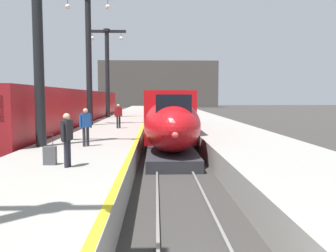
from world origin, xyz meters
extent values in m
cube|color=gray|center=(-4.05, 24.75, 0.53)|extent=(4.80, 110.00, 1.05)
cube|color=gray|center=(4.05, 24.75, 0.53)|extent=(4.80, 110.00, 1.05)
cube|color=yellow|center=(-1.77, 24.75, 1.05)|extent=(0.20, 107.80, 0.01)
cube|color=slate|center=(-0.75, 27.50, 0.06)|extent=(0.08, 110.00, 0.12)
cube|color=slate|center=(0.75, 27.50, 0.06)|extent=(0.08, 110.00, 0.12)
cube|color=slate|center=(-8.85, 27.50, 0.06)|extent=(0.08, 110.00, 0.12)
cube|color=slate|center=(-7.35, 27.50, 0.06)|extent=(0.08, 110.00, 0.12)
ellipsoid|color=#B20F14|center=(0.00, 13.21, 1.83)|extent=(2.78, 5.90, 2.56)
cube|color=#28282D|center=(0.00, 12.91, 0.28)|extent=(2.46, 5.01, 0.55)
cube|color=black|center=(0.00, 11.88, 2.90)|extent=(1.59, 1.00, 0.90)
sphere|color=#F24C4C|center=(0.00, 10.34, 1.68)|extent=(0.28, 0.28, 0.28)
cube|color=#B20F14|center=(0.00, 21.98, 2.08)|extent=(2.90, 14.00, 3.05)
cube|color=black|center=(-1.42, 21.98, 2.62)|extent=(0.04, 11.90, 0.80)
cube|color=black|center=(1.42, 21.98, 2.62)|extent=(0.04, 11.90, 0.80)
cube|color=silver|center=(0.00, 21.98, 0.80)|extent=(2.92, 13.30, 0.24)
cube|color=black|center=(0.00, 17.50, 0.28)|extent=(2.03, 2.20, 0.56)
cube|color=black|center=(0.00, 26.46, 0.28)|extent=(2.03, 2.20, 0.56)
cube|color=#B20F14|center=(0.00, 38.58, 2.08)|extent=(2.90, 18.00, 3.05)
cube|color=black|center=(-1.42, 38.58, 2.62)|extent=(0.04, 15.84, 0.80)
cube|color=black|center=(1.42, 38.58, 2.62)|extent=(0.04, 15.84, 0.80)
cube|color=black|center=(0.00, 32.46, 0.28)|extent=(2.03, 2.20, 0.56)
cube|color=black|center=(0.00, 44.70, 0.28)|extent=(2.03, 2.20, 0.56)
cube|color=#B20F14|center=(0.00, 57.18, 2.08)|extent=(2.90, 18.00, 3.05)
cube|color=black|center=(-1.42, 57.18, 2.62)|extent=(0.04, 15.84, 0.80)
cube|color=black|center=(1.42, 57.18, 2.62)|extent=(0.04, 15.84, 0.80)
cube|color=black|center=(0.00, 51.06, 0.28)|extent=(2.03, 2.20, 0.56)
cube|color=black|center=(0.00, 63.30, 0.28)|extent=(2.03, 2.20, 0.56)
cube|color=#B20F14|center=(0.00, 75.78, 2.08)|extent=(2.90, 18.00, 3.05)
cube|color=black|center=(-1.42, 75.78, 2.62)|extent=(0.04, 15.84, 0.80)
cube|color=black|center=(1.42, 75.78, 2.62)|extent=(0.04, 15.84, 0.80)
cube|color=black|center=(0.00, 69.66, 0.28)|extent=(2.03, 2.20, 0.56)
cube|color=black|center=(0.00, 81.90, 0.28)|extent=(2.03, 2.20, 0.56)
cube|color=maroon|center=(-8.10, 19.41, 2.15)|extent=(2.85, 18.00, 3.30)
cube|color=black|center=(-9.49, 19.41, 2.65)|extent=(0.04, 15.30, 0.90)
cube|color=black|center=(-6.71, 19.41, 2.65)|extent=(0.04, 15.30, 0.90)
cube|color=black|center=(-8.10, 13.65, 0.26)|extent=(2.00, 2.00, 0.52)
cube|color=black|center=(-8.10, 25.17, 0.26)|extent=(2.00, 2.00, 0.52)
cube|color=maroon|center=(-8.10, 38.01, 2.15)|extent=(2.85, 18.00, 3.30)
cylinder|color=black|center=(-5.90, 11.63, 5.82)|extent=(0.44, 0.44, 9.54)
cylinder|color=black|center=(-5.90, 23.19, 6.00)|extent=(0.44, 0.44, 9.91)
cylinder|color=black|center=(-7.40, 23.19, 10.36)|extent=(0.03, 0.03, 0.60)
sphere|color=#EFEACC|center=(-7.40, 23.19, 10.01)|extent=(0.36, 0.36, 0.36)
cylinder|color=black|center=(-4.40, 23.19, 10.36)|extent=(0.03, 0.03, 0.60)
sphere|color=#EFEACC|center=(-4.40, 23.19, 10.01)|extent=(0.36, 0.36, 0.36)
cylinder|color=black|center=(-5.90, 33.34, 5.67)|extent=(0.44, 0.44, 9.24)
cylinder|color=black|center=(-5.90, 33.34, 10.14)|extent=(0.68, 0.68, 0.30)
cube|color=black|center=(-5.90, 33.34, 10.04)|extent=(4.00, 0.24, 0.28)
cylinder|color=black|center=(-7.40, 33.34, 9.69)|extent=(0.03, 0.03, 0.60)
sphere|color=#EFEACC|center=(-7.40, 33.34, 9.34)|extent=(0.36, 0.36, 0.36)
cylinder|color=black|center=(-4.40, 33.34, 9.69)|extent=(0.03, 0.03, 0.60)
sphere|color=#EFEACC|center=(-4.40, 33.34, 9.34)|extent=(0.36, 0.36, 0.36)
cylinder|color=#23232D|center=(-3.54, 7.02, 1.48)|extent=(0.13, 0.13, 0.85)
cylinder|color=#23232D|center=(-3.58, 6.86, 1.48)|extent=(0.13, 0.13, 0.85)
cube|color=black|center=(-3.56, 6.94, 2.21)|extent=(0.31, 0.42, 0.62)
cylinder|color=black|center=(-3.50, 7.17, 2.16)|extent=(0.09, 0.09, 0.58)
cylinder|color=black|center=(-3.62, 6.71, 2.16)|extent=(0.09, 0.09, 0.58)
sphere|color=tan|center=(-3.56, 6.94, 2.63)|extent=(0.22, 0.22, 0.22)
cylinder|color=#23232D|center=(-3.82, 11.56, 1.48)|extent=(0.13, 0.13, 0.85)
cylinder|color=#23232D|center=(-3.96, 11.47, 1.48)|extent=(0.13, 0.13, 0.85)
cube|color=#1E478C|center=(-3.89, 11.52, 2.21)|extent=(0.44, 0.39, 0.62)
cylinder|color=#1E478C|center=(-3.69, 11.65, 2.16)|extent=(0.09, 0.09, 0.58)
cylinder|color=#1E478C|center=(-4.10, 11.39, 2.16)|extent=(0.09, 0.09, 0.58)
sphere|color=tan|center=(-3.89, 11.52, 2.63)|extent=(0.22, 0.22, 0.22)
cylinder|color=#23232D|center=(-3.33, 20.45, 1.48)|extent=(0.13, 0.13, 0.85)
cylinder|color=#23232D|center=(-3.47, 20.37, 1.48)|extent=(0.13, 0.13, 0.85)
cube|color=maroon|center=(-3.40, 20.41, 2.21)|extent=(0.44, 0.38, 0.62)
cylinder|color=maroon|center=(-3.20, 20.53, 2.16)|extent=(0.09, 0.09, 0.58)
cylinder|color=maroon|center=(-3.61, 20.29, 2.16)|extent=(0.09, 0.09, 0.58)
sphere|color=tan|center=(-3.40, 20.41, 2.63)|extent=(0.22, 0.22, 0.22)
cube|color=#4C4C51|center=(-4.22, 7.33, 1.35)|extent=(0.40, 0.22, 0.60)
cylinder|color=#262628|center=(-4.32, 7.33, 1.83)|extent=(0.02, 0.02, 0.36)
cylinder|color=#262628|center=(-4.12, 7.33, 1.83)|extent=(0.02, 0.02, 0.36)
cube|color=#262628|center=(-4.22, 7.33, 2.02)|extent=(0.22, 0.03, 0.02)
cube|color=#4C4742|center=(0.00, 102.00, 7.00)|extent=(36.00, 2.00, 14.00)
camera|label=1|loc=(-0.78, -3.97, 3.25)|focal=37.35mm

